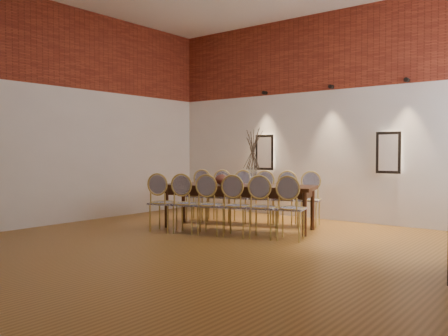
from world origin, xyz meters
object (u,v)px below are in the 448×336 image
Objects in this scene: chair_near_b at (187,204)px; chair_near_c at (211,205)px; chair_far_c at (240,197)px; chair_near_a at (163,203)px; chair_near_f at (291,209)px; chair_far_d at (262,198)px; dining_table at (238,207)px; chair_near_d at (237,206)px; bowl at (222,179)px; chair_far_a at (198,196)px; chair_far_f at (309,200)px; book at (235,184)px; chair_far_b at (219,196)px; vase at (253,176)px; chair_near_e at (263,207)px; chair_far_e at (285,199)px.

chair_near_b is 1.00× the size of chair_near_c.
chair_near_a is at bearing 58.28° from chair_far_c.
chair_far_d is at bearing 121.72° from chair_near_f.
dining_table is 2.73× the size of chair_near_d.
dining_table is 0.55m from bowl.
dining_table is at bearing 26.96° from bowl.
chair_near_d and chair_far_a have the same top height.
chair_far_f is 3.62× the size of book.
chair_near_b is 1.00× the size of chair_far_b.
bowl is at bearing 154.61° from chair_near_f.
chair_near_c is 1.00× the size of chair_far_a.
chair_near_b is at bearing -113.03° from book.
chair_far_b is (0.00, 1.45, 0.00)m from chair_near_a.
chair_near_d is (1.23, 0.38, 0.00)m from chair_near_a.
chair_far_c is at bearing 0.00° from chair_far_f.
chair_far_f is at bearing 180.00° from chair_far_a.
chair_near_a is at bearing -180.00° from chair_near_b.
chair_far_d is at bearing 110.67° from vase.
chair_far_e is (-0.40, 1.33, 0.00)m from chair_near_e.
dining_table is 1.28m from chair_far_a.
dining_table is 8.56× the size of vase.
vase is (-0.57, -0.90, 0.43)m from chair_far_f.
chair_near_b is 1.63m from chair_far_d.
chair_far_e is 0.90m from vase.
chair_far_b is 3.62× the size of book.
chair_near_f is 1.36m from book.
chair_far_f is (0.41, 1.58, 0.00)m from chair_near_d.
chair_near_c is at bearing 121.72° from chair_far_a.
chair_near_d is 1.63m from chair_far_b.
chair_far_b is at bearing 0.00° from chair_far_e.
chair_far_c is 0.83m from bowl.
vase reaches higher than chair_near_f.
dining_table is at bearing 32.91° from chair_far_f.
chair_far_b is at bearing 132.72° from bowl.
chair_far_b is 0.43m from chair_far_c.
chair_near_e is (1.64, 0.50, 0.00)m from chair_near_a.
book is at bearing 111.31° from chair_near_d.
chair_near_f reaches higher than bowl.
chair_far_e is (1.64, 0.50, 0.00)m from chair_far_a.
chair_near_f is at bearing -14.72° from book.
chair_far_e is (1.23, 0.38, 0.00)m from chair_far_b.
chair_far_d is (0.82, 1.70, 0.00)m from chair_near_a.
dining_table is at bearing 13.36° from book.
vase is at bearing 139.51° from chair_near_f.
chair_near_a is 3.92× the size of bowl.
chair_near_b is 1.28m from chair_near_e.
chair_near_d is 1.45m from chair_far_c.
chair_far_e is 3.62× the size of book.
book is at bearing 77.34° from chair_near_c.
chair_far_c and chair_far_e have the same top height.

